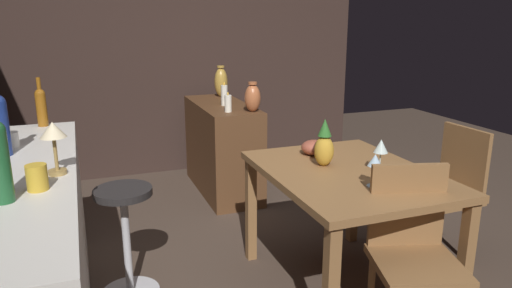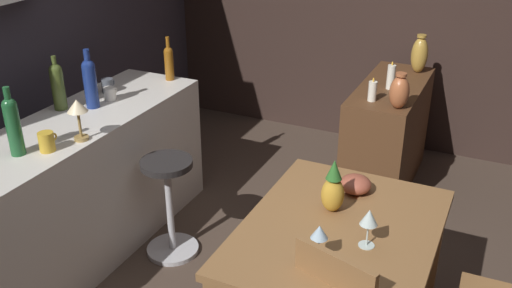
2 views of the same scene
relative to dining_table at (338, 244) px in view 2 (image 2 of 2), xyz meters
name	(u,v)px [view 2 (image 2 of 2)]	position (x,y,z in m)	size (l,w,h in m)	color
dining_table	(338,244)	(0.00, 0.00, 0.00)	(1.16, 0.88, 0.74)	olive
kitchen_counter	(73,194)	(0.08, 1.72, -0.20)	(2.10, 0.60, 0.90)	silver
sideboard_cabinet	(387,136)	(1.84, 0.19, -0.24)	(1.10, 0.44, 0.82)	#56351E
bar_stool	(169,205)	(0.35, 1.20, -0.29)	(0.34, 0.34, 0.67)	#262323
wine_glass_left	(319,234)	(-0.27, 0.01, 0.22)	(0.08, 0.08, 0.17)	silver
wine_glass_right	(369,219)	(-0.08, -0.15, 0.24)	(0.08, 0.08, 0.19)	silver
pineapple_centerpiece	(333,189)	(0.13, 0.08, 0.21)	(0.11, 0.11, 0.28)	gold
fruit_bowl	(355,184)	(0.35, 0.03, 0.14)	(0.16, 0.16, 0.09)	#9E4C38
wine_bottle_amber	(169,61)	(1.06, 1.61, 0.39)	(0.06, 0.06, 0.31)	#8C5114
wine_bottle_olive	(58,85)	(0.29, 1.92, 0.41)	(0.08, 0.08, 0.34)	#475623
wine_bottle_cobalt	(90,81)	(0.41, 1.76, 0.43)	(0.08, 0.08, 0.37)	navy
wine_bottle_green	(13,124)	(-0.29, 1.68, 0.43)	(0.08, 0.08, 0.37)	#1E592D
cup_mustard	(47,142)	(-0.19, 1.57, 0.31)	(0.12, 0.08, 0.11)	gold
cup_slate	(108,85)	(0.66, 1.85, 0.30)	(0.11, 0.08, 0.09)	#515660
cup_white	(110,94)	(0.55, 1.74, 0.30)	(0.11, 0.08, 0.09)	white
counter_lamp	(78,110)	(-0.01, 1.50, 0.43)	(0.11, 0.11, 0.24)	#A58447
pillar_candle_tall	(372,91)	(1.47, 0.25, 0.24)	(0.06, 0.06, 0.16)	white
pillar_candle_short	(391,77)	(1.76, 0.19, 0.26)	(0.06, 0.06, 0.20)	white
vase_brass	(419,55)	(2.22, 0.08, 0.32)	(0.13, 0.13, 0.30)	#B78C38
vase_copper	(399,92)	(1.41, 0.05, 0.29)	(0.13, 0.13, 0.24)	#B26038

